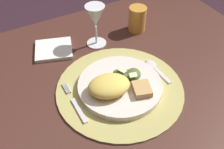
{
  "coord_description": "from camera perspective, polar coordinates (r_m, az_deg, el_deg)",
  "views": [
    {
      "loc": [
        -0.32,
        -0.54,
        1.34
      ],
      "look_at": [
        -0.04,
        -0.02,
        0.76
      ],
      "focal_mm": 42.15,
      "sensor_mm": 36.0,
      "label": 1
    }
  ],
  "objects": [
    {
      "name": "fork",
      "position": [
        0.76,
        -7.9,
        -6.42
      ],
      "size": [
        0.01,
        0.16,
        0.0
      ],
      "color": "silver",
      "rests_on": "placemat"
    },
    {
      "name": "dinner_plate",
      "position": [
        0.8,
        1.73,
        -2.42
      ],
      "size": [
        0.26,
        0.26,
        0.02
      ],
      "primitive_type": "cylinder",
      "color": "silver",
      "rests_on": "placemat"
    },
    {
      "name": "spoon",
      "position": [
        0.88,
        9.12,
        1.64
      ],
      "size": [
        0.03,
        0.13,
        0.01
      ],
      "color": "silver",
      "rests_on": "placemat"
    },
    {
      "name": "pasta_serving",
      "position": [
        0.75,
        -0.67,
        -2.46
      ],
      "size": [
        0.14,
        0.12,
        0.04
      ],
      "primitive_type": "ellipsoid",
      "rotation": [
        0.0,
        0.0,
        6.09
      ],
      "color": "#EACA55",
      "rests_on": "dinner_plate"
    },
    {
      "name": "napkin",
      "position": [
        0.96,
        -12.52,
        5.33
      ],
      "size": [
        0.16,
        0.15,
        0.01
      ],
      "primitive_type": "cube",
      "rotation": [
        0.0,
        0.0,
        -0.32
      ],
      "color": "white",
      "rests_on": "dining_table"
    },
    {
      "name": "amber_tumbler",
      "position": [
        1.03,
        5.51,
        11.9
      ],
      "size": [
        0.07,
        0.07,
        0.1
      ],
      "primitive_type": "cylinder",
      "color": "gold",
      "rests_on": "dining_table"
    },
    {
      "name": "dining_table",
      "position": [
        1.0,
        1.33,
        -6.53
      ],
      "size": [
        1.12,
        0.81,
        0.74
      ],
      "color": "#47271F",
      "rests_on": "ground"
    },
    {
      "name": "wine_glass",
      "position": [
        0.92,
        -3.91,
        12.02
      ],
      "size": [
        0.07,
        0.07,
        0.15
      ],
      "color": "silver",
      "rests_on": "dining_table"
    },
    {
      "name": "salad_greens",
      "position": [
        0.8,
        3.15,
        -0.1
      ],
      "size": [
        0.1,
        0.09,
        0.03
      ],
      "color": "#347E28",
      "rests_on": "dinner_plate"
    },
    {
      "name": "placemat",
      "position": [
        0.81,
        1.71,
        -3.04
      ],
      "size": [
        0.39,
        0.39,
        0.01
      ],
      "primitive_type": "cylinder",
      "color": "tan",
      "rests_on": "dining_table"
    },
    {
      "name": "bread_piece",
      "position": [
        0.77,
        6.52,
        -3.15
      ],
      "size": [
        0.07,
        0.07,
        0.02
      ],
      "primitive_type": "cube",
      "rotation": [
        0.0,
        0.0,
        1.26
      ],
      "color": "tan",
      "rests_on": "dinner_plate"
    }
  ]
}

